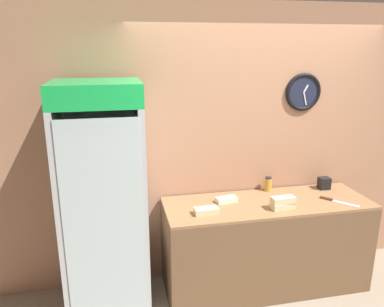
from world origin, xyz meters
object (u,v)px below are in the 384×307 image
Objects in this scene: beverage_cooler at (103,191)px; napkin_dispenser at (324,183)px; sandwich_flat_right at (206,211)px; condiment_jar at (268,184)px; sandwich_stack_bottom at (283,206)px; sandwich_flat_left at (226,200)px; sandwich_stack_middle at (283,200)px; chefs_knife at (334,200)px.

beverage_cooler is 17.05× the size of napkin_dispenser.
beverage_cooler is 9.41× the size of sandwich_flat_right.
beverage_cooler reaches higher than condiment_jar.
sandwich_flat_right is (-0.70, 0.04, -0.00)m from sandwich_stack_bottom.
beverage_cooler is at bearing -171.56° from condiment_jar.
condiment_jar is at bearing 20.81° from sandwich_flat_left.
sandwich_stack_bottom is at bearing -3.09° from sandwich_flat_right.
sandwich_stack_middle reaches higher than sandwich_flat_right.
condiment_jar is at bearing 28.11° from sandwich_flat_right.
sandwich_stack_bottom is 1.02× the size of sandwich_flat_right.
beverage_cooler is at bearing 172.91° from sandwich_stack_bottom.
chefs_knife is at bearing -10.70° from sandwich_flat_left.
beverage_cooler is at bearing 176.26° from chefs_knife.
napkin_dispenser is (2.19, 0.17, -0.16)m from beverage_cooler.
condiment_jar is (0.04, 0.43, -0.01)m from sandwich_stack_middle.
napkin_dispenser is (0.62, 0.37, 0.03)m from sandwich_stack_bottom.
sandwich_stack_bottom is at bearing -174.08° from chefs_knife.
sandwich_flat_left is at bearing 2.61° from beverage_cooler.
sandwich_stack_bottom is 1.85× the size of napkin_dispenser.
beverage_cooler reaches higher than sandwich_stack_middle.
sandwich_stack_bottom reaches higher than sandwich_flat_right.
sandwich_stack_middle reaches higher than sandwich_flat_left.
beverage_cooler is 9.73× the size of sandwich_flat_left.
sandwich_flat_right is 0.84m from condiment_jar.
beverage_cooler is at bearing -177.39° from sandwich_flat_left.
sandwich_flat_right is at bearing -10.26° from beverage_cooler.
sandwich_stack_middle is 1.04× the size of sandwich_flat_left.
napkin_dispenser is at bearing 76.05° from chefs_knife.
condiment_jar reaches higher than chefs_knife.
chefs_knife is 1.97× the size of condiment_jar.
condiment_jar reaches higher than sandwich_flat_right.
beverage_cooler reaches higher than sandwich_flat_right.
napkin_dispenser is at bearing 6.36° from sandwich_flat_left.
beverage_cooler is 1.63m from condiment_jar.
sandwich_stack_bottom is 0.51m from sandwich_flat_left.
sandwich_flat_right is (-0.25, -0.21, 0.00)m from sandwich_flat_left.
chefs_knife is at bearing 5.92° from sandwich_stack_middle.
beverage_cooler is 1.59m from sandwich_stack_middle.
sandwich_flat_right is at bearing 176.91° from sandwich_stack_bottom.
sandwich_stack_middle is 1.01× the size of sandwich_flat_right.
sandwich_flat_left is 0.53m from condiment_jar.
sandwich_flat_right is 1.81× the size of napkin_dispenser.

